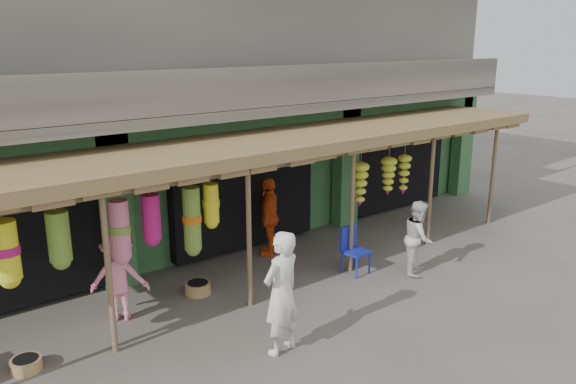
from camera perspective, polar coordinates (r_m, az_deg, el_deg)
ground at (r=11.27m, az=1.92°, el=-8.91°), size 80.00×80.00×0.00m
building at (r=14.39m, az=-10.78°, el=10.04°), size 16.40×6.80×7.00m
awning at (r=11.00m, az=-1.29°, el=4.54°), size 14.00×2.70×2.79m
blue_chair at (r=11.51m, az=6.61°, el=-5.58°), size 0.49×0.50×0.97m
basket_left at (r=9.25m, az=-25.06°, el=-15.60°), size 0.55×0.55×0.18m
basket_right at (r=10.79m, az=-9.14°, el=-9.62°), size 0.60×0.60×0.22m
person_front at (r=8.48m, az=-0.67°, el=-10.22°), size 0.78×0.58×1.94m
person_right at (r=11.63m, az=13.12°, el=-4.52°), size 0.94×0.91×1.52m
person_vendor at (r=12.26m, az=-1.89°, el=-2.50°), size 1.04×1.02×1.75m
person_shopper at (r=9.93m, az=-16.80°, el=-8.29°), size 1.13×1.00×1.52m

